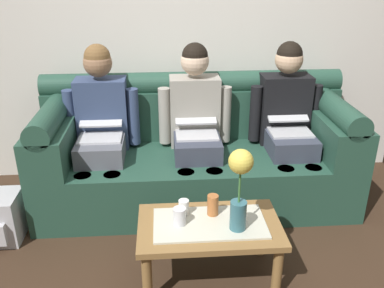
{
  "coord_description": "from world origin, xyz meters",
  "views": [
    {
      "loc": [
        -0.25,
        -1.77,
        1.76
      ],
      "look_at": [
        -0.06,
        0.78,
        0.63
      ],
      "focal_mm": 38.82,
      "sensor_mm": 36.0,
      "label": 1
    }
  ],
  "objects_px": {
    "person_middle": "(196,120)",
    "coffee_table": "(209,232)",
    "person_right": "(287,117)",
    "person_left": "(101,122)",
    "cup_near_right": "(184,207)",
    "couch": "(196,154)",
    "cup_far_center": "(213,205)",
    "flower_vase": "(240,183)",
    "cup_near_left": "(179,216)"
  },
  "relations": [
    {
      "from": "person_middle",
      "to": "person_right",
      "type": "bearing_deg",
      "value": -0.0
    },
    {
      "from": "couch",
      "to": "flower_vase",
      "type": "distance_m",
      "value": 1.09
    },
    {
      "from": "cup_near_left",
      "to": "coffee_table",
      "type": "bearing_deg",
      "value": 0.76
    },
    {
      "from": "person_middle",
      "to": "person_right",
      "type": "distance_m",
      "value": 0.71
    },
    {
      "from": "couch",
      "to": "coffee_table",
      "type": "relative_size",
      "value": 2.89
    },
    {
      "from": "person_left",
      "to": "cup_near_right",
      "type": "xyz_separation_m",
      "value": [
        0.57,
        -0.87,
        -0.22
      ]
    },
    {
      "from": "flower_vase",
      "to": "cup_near_left",
      "type": "bearing_deg",
      "value": 168.38
    },
    {
      "from": "person_left",
      "to": "cup_near_left",
      "type": "xyz_separation_m",
      "value": [
        0.54,
        -0.97,
        -0.22
      ]
    },
    {
      "from": "person_right",
      "to": "flower_vase",
      "type": "distance_m",
      "value": 1.17
    },
    {
      "from": "couch",
      "to": "person_right",
      "type": "xyz_separation_m",
      "value": [
        0.71,
        -0.0,
        0.29
      ]
    },
    {
      "from": "cup_far_center",
      "to": "cup_near_left",
      "type": "bearing_deg",
      "value": -157.05
    },
    {
      "from": "coffee_table",
      "to": "cup_near_left",
      "type": "height_order",
      "value": "cup_near_left"
    },
    {
      "from": "person_right",
      "to": "cup_far_center",
      "type": "relative_size",
      "value": 9.7
    },
    {
      "from": "person_left",
      "to": "cup_near_right",
      "type": "relative_size",
      "value": 13.2
    },
    {
      "from": "person_middle",
      "to": "person_right",
      "type": "height_order",
      "value": "same"
    },
    {
      "from": "couch",
      "to": "person_middle",
      "type": "relative_size",
      "value": 1.94
    },
    {
      "from": "couch",
      "to": "person_left",
      "type": "distance_m",
      "value": 0.77
    },
    {
      "from": "couch",
      "to": "cup_near_left",
      "type": "relative_size",
      "value": 23.26
    },
    {
      "from": "person_right",
      "to": "cup_near_right",
      "type": "bearing_deg",
      "value": -134.48
    },
    {
      "from": "person_left",
      "to": "coffee_table",
      "type": "height_order",
      "value": "person_left"
    },
    {
      "from": "person_left",
      "to": "cup_far_center",
      "type": "relative_size",
      "value": 9.7
    },
    {
      "from": "person_right",
      "to": "cup_near_right",
      "type": "distance_m",
      "value": 1.23
    },
    {
      "from": "coffee_table",
      "to": "flower_vase",
      "type": "distance_m",
      "value": 0.39
    },
    {
      "from": "cup_near_left",
      "to": "flower_vase",
      "type": "bearing_deg",
      "value": -11.62
    },
    {
      "from": "flower_vase",
      "to": "cup_near_left",
      "type": "relative_size",
      "value": 4.73
    },
    {
      "from": "person_middle",
      "to": "cup_far_center",
      "type": "height_order",
      "value": "person_middle"
    },
    {
      "from": "cup_near_left",
      "to": "person_right",
      "type": "bearing_deg",
      "value": 47.62
    },
    {
      "from": "person_middle",
      "to": "coffee_table",
      "type": "height_order",
      "value": "person_middle"
    },
    {
      "from": "couch",
      "to": "cup_near_left",
      "type": "distance_m",
      "value": 0.99
    },
    {
      "from": "flower_vase",
      "to": "cup_far_center",
      "type": "xyz_separation_m",
      "value": [
        -0.12,
        0.15,
        -0.23
      ]
    },
    {
      "from": "flower_vase",
      "to": "cup_far_center",
      "type": "bearing_deg",
      "value": 128.93
    },
    {
      "from": "cup_near_right",
      "to": "cup_far_center",
      "type": "distance_m",
      "value": 0.17
    },
    {
      "from": "coffee_table",
      "to": "cup_far_center",
      "type": "bearing_deg",
      "value": 71.53
    },
    {
      "from": "cup_near_left",
      "to": "cup_far_center",
      "type": "relative_size",
      "value": 0.81
    },
    {
      "from": "person_middle",
      "to": "flower_vase",
      "type": "bearing_deg",
      "value": -81.78
    },
    {
      "from": "couch",
      "to": "flower_vase",
      "type": "bearing_deg",
      "value": -81.81
    },
    {
      "from": "person_left",
      "to": "cup_far_center",
      "type": "height_order",
      "value": "person_left"
    },
    {
      "from": "person_middle",
      "to": "cup_near_left",
      "type": "bearing_deg",
      "value": -100.11
    },
    {
      "from": "cup_near_left",
      "to": "cup_far_center",
      "type": "xyz_separation_m",
      "value": [
        0.2,
        0.08,
        0.01
      ]
    },
    {
      "from": "person_right",
      "to": "flower_vase",
      "type": "bearing_deg",
      "value": -118.49
    },
    {
      "from": "couch",
      "to": "person_middle",
      "type": "distance_m",
      "value": 0.29
    },
    {
      "from": "flower_vase",
      "to": "coffee_table",
      "type": "bearing_deg",
      "value": 155.38
    },
    {
      "from": "cup_near_left",
      "to": "cup_far_center",
      "type": "distance_m",
      "value": 0.22
    },
    {
      "from": "cup_far_center",
      "to": "flower_vase",
      "type": "bearing_deg",
      "value": -51.07
    },
    {
      "from": "person_middle",
      "to": "flower_vase",
      "type": "xyz_separation_m",
      "value": [
        0.15,
        -1.03,
        0.02
      ]
    },
    {
      "from": "person_middle",
      "to": "cup_near_left",
      "type": "xyz_separation_m",
      "value": [
        -0.17,
        -0.97,
        -0.22
      ]
    },
    {
      "from": "couch",
      "to": "cup_near_left",
      "type": "height_order",
      "value": "couch"
    },
    {
      "from": "cup_far_center",
      "to": "person_right",
      "type": "bearing_deg",
      "value": 52.28
    },
    {
      "from": "person_left",
      "to": "person_middle",
      "type": "relative_size",
      "value": 1.0
    },
    {
      "from": "cup_near_right",
      "to": "cup_far_center",
      "type": "bearing_deg",
      "value": -4.87
    }
  ]
}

